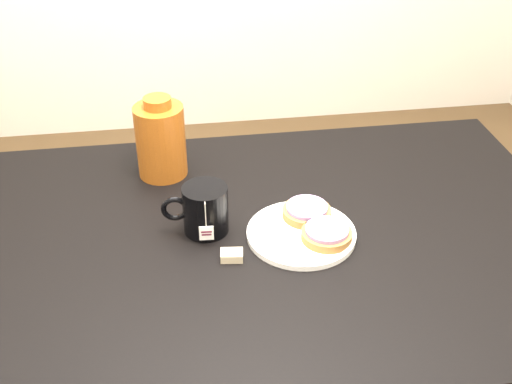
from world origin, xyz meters
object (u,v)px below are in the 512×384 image
mug (204,209)px  teabag_pouch (232,255)px  bagel_back (307,211)px  bagel_front (327,234)px  bagel_package (161,140)px  plate (301,233)px  table (257,265)px

mug → teabag_pouch: 0.12m
bagel_back → bagel_front: size_ratio=1.11×
mug → bagel_package: 0.26m
bagel_front → plate: bearing=145.6°
bagel_front → bagel_package: (-0.33, 0.33, 0.07)m
plate → bagel_front: bagel_front is taller
table → bagel_back: size_ratio=10.52×
plate → bagel_back: size_ratio=1.74×
mug → bagel_front: bearing=-15.4°
plate → teabag_pouch: 0.16m
table → bagel_package: bagel_package is taller
bagel_package → teabag_pouch: bearing=-70.2°
teabag_pouch → bagel_package: bearing=109.8°
table → plate: 0.13m
bagel_front → mug: size_ratio=0.83×
teabag_pouch → bagel_package: size_ratio=0.22×
table → teabag_pouch: bearing=-131.3°
bagel_back → table: bearing=-162.4°
table → mug: bearing=161.8°
plate → mug: 0.21m
table → plate: plate is taller
mug → bagel_package: (-0.08, 0.25, 0.04)m
plate → teabag_pouch: size_ratio=5.14×
table → plate: (0.09, -0.02, 0.09)m
mug → bagel_package: bagel_package is taller
table → mug: size_ratio=9.68×
table → bagel_front: 0.18m
bagel_package → plate: bearing=-46.9°
plate → bagel_package: bearing=133.1°
bagel_front → teabag_pouch: size_ratio=2.67×
bagel_back → plate: bearing=-113.1°
table → bagel_package: 0.38m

